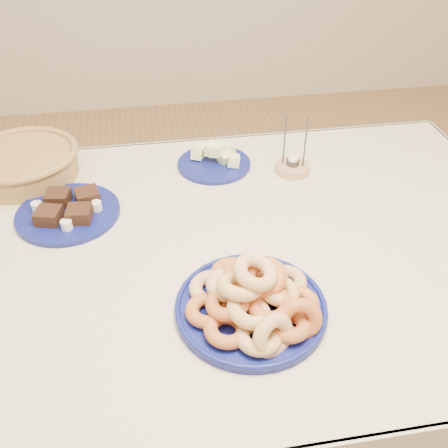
{
  "coord_description": "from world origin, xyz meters",
  "views": [
    {
      "loc": [
        -0.15,
        -0.95,
        1.56
      ],
      "look_at": [
        0.0,
        -0.05,
        0.85
      ],
      "focal_mm": 40.0,
      "sensor_mm": 36.0,
      "label": 1
    }
  ],
  "objects": [
    {
      "name": "ground",
      "position": [
        0.0,
        0.0,
        0.0
      ],
      "size": [
        5.0,
        5.0,
        0.0
      ],
      "primitive_type": "plane",
      "color": "#966F47",
      "rests_on": "ground"
    },
    {
      "name": "dining_table",
      "position": [
        0.0,
        0.0,
        0.64
      ],
      "size": [
        1.71,
        1.11,
        0.75
      ],
      "color": "brown",
      "rests_on": "ground"
    },
    {
      "name": "donut_platter",
      "position": [
        0.03,
        -0.24,
        0.79
      ],
      "size": [
        0.42,
        0.42,
        0.15
      ],
      "rotation": [
        0.0,
        0.0,
        0.32
      ],
      "color": "navy",
      "rests_on": "dining_table"
    },
    {
      "name": "melon_plate",
      "position": [
        0.04,
        0.38,
        0.77
      ],
      "size": [
        0.24,
        0.24,
        0.08
      ],
      "rotation": [
        0.0,
        0.0,
        0.07
      ],
      "color": "navy",
      "rests_on": "dining_table"
    },
    {
      "name": "brownie_plate",
      "position": [
        -0.39,
        0.18,
        0.77
      ],
      "size": [
        0.3,
        0.3,
        0.05
      ],
      "rotation": [
        0.0,
        0.0,
        0.07
      ],
      "color": "navy",
      "rests_on": "dining_table"
    },
    {
      "name": "wicker_basket",
      "position": [
        -0.53,
        0.41,
        0.8
      ],
      "size": [
        0.33,
        0.33,
        0.09
      ],
      "rotation": [
        0.0,
        0.0,
        -0.02
      ],
      "color": "olive",
      "rests_on": "dining_table"
    },
    {
      "name": "candle_holder",
      "position": [
        0.27,
        0.3,
        0.77
      ],
      "size": [
        0.14,
        0.14,
        0.18
      ],
      "rotation": [
        0.0,
        0.0,
        -0.43
      ],
      "color": "tan",
      "rests_on": "dining_table"
    }
  ]
}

